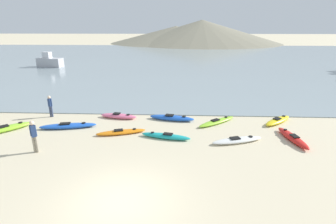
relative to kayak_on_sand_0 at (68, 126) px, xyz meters
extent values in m
plane|color=beige|center=(5.05, -7.23, -0.15)|extent=(400.00, 400.00, 0.00)
cube|color=gray|center=(5.05, 37.82, -0.12)|extent=(160.00, 70.00, 0.06)
cone|color=gray|center=(5.36, 86.66, 2.87)|extent=(48.46, 48.46, 6.05)
cone|color=gray|center=(14.94, 86.34, 3.97)|extent=(57.43, 57.43, 8.24)
ellipsoid|color=blue|center=(0.00, 0.00, 0.00)|extent=(3.66, 1.39, 0.30)
cube|color=black|center=(-0.18, -0.03, 0.17)|extent=(0.71, 0.51, 0.05)
cylinder|color=black|center=(0.97, 0.19, 0.16)|extent=(0.25, 0.25, 0.02)
ellipsoid|color=#8CCC2D|center=(9.78, 1.33, -0.03)|extent=(2.93, 2.58, 0.25)
cube|color=black|center=(9.66, 1.22, 0.12)|extent=(0.67, 0.64, 0.05)
cylinder|color=black|center=(10.48, 1.91, 0.11)|extent=(0.21, 0.21, 0.02)
ellipsoid|color=orange|center=(3.65, -0.79, -0.03)|extent=(3.07, 1.46, 0.24)
cube|color=black|center=(3.50, -0.83, 0.11)|extent=(0.62, 0.48, 0.05)
cylinder|color=black|center=(4.44, -0.55, 0.10)|extent=(0.21, 0.21, 0.02)
ellipsoid|color=red|center=(13.82, -1.26, 0.01)|extent=(1.06, 3.15, 0.33)
cube|color=black|center=(13.84, -1.42, 0.20)|extent=(0.41, 0.60, 0.05)
cylinder|color=black|center=(13.69, -0.42, 0.18)|extent=(0.21, 0.21, 0.02)
ellipsoid|color=white|center=(10.55, -1.68, -0.03)|extent=(3.15, 1.59, 0.26)
cube|color=black|center=(10.41, -1.73, 0.13)|extent=(0.64, 0.52, 0.05)
cylinder|color=black|center=(11.36, -1.41, 0.11)|extent=(0.24, 0.24, 0.02)
ellipsoid|color=#E5668C|center=(2.85, 2.06, 0.00)|extent=(2.76, 1.16, 0.32)
cube|color=black|center=(2.72, 2.08, 0.19)|extent=(0.54, 0.47, 0.05)
cylinder|color=black|center=(3.57, 1.94, 0.18)|extent=(0.25, 0.25, 0.02)
ellipsoid|color=teal|center=(6.43, -1.32, -0.02)|extent=(3.04, 1.21, 0.28)
cube|color=black|center=(6.58, -1.35, 0.15)|extent=(0.59, 0.42, 0.05)
cylinder|color=black|center=(5.63, -1.14, 0.13)|extent=(0.20, 0.20, 0.02)
ellipsoid|color=yellow|center=(13.97, 1.64, 0.00)|extent=(2.55, 2.41, 0.31)
cube|color=black|center=(13.87, 1.55, 0.18)|extent=(0.63, 0.62, 0.05)
cylinder|color=black|center=(14.55, 2.17, 0.17)|extent=(0.24, 0.24, 0.02)
ellipsoid|color=blue|center=(6.68, 1.84, 0.01)|extent=(3.27, 1.33, 0.33)
cube|color=black|center=(6.53, 1.87, 0.20)|extent=(0.64, 0.51, 0.05)
cylinder|color=black|center=(7.54, 1.67, 0.19)|extent=(0.26, 0.26, 0.02)
ellipsoid|color=#8CCC2D|center=(-3.68, -0.65, 0.01)|extent=(2.54, 2.74, 0.34)
cube|color=black|center=(-3.78, -0.76, 0.21)|extent=(0.66, 0.68, 0.05)
cylinder|color=black|center=(-3.14, -0.03, 0.19)|extent=(0.26, 0.26, 0.02)
cylinder|color=gray|center=(-0.36, -3.41, 0.29)|extent=(0.13, 0.13, 0.89)
cylinder|color=gray|center=(-0.21, -3.41, 0.29)|extent=(0.13, 0.13, 0.89)
cube|color=navy|center=(-0.29, -3.41, 1.05)|extent=(0.31, 0.31, 0.63)
cylinder|color=navy|center=(-0.42, -3.41, 1.06)|extent=(0.09, 0.09, 0.60)
cylinder|color=navy|center=(-0.15, -3.41, 1.06)|extent=(0.09, 0.09, 0.60)
sphere|color=beige|center=(-0.29, -3.41, 1.49)|extent=(0.24, 0.24, 0.24)
cylinder|color=#384260|center=(-2.18, 2.12, 0.25)|extent=(0.12, 0.12, 0.80)
cylinder|color=#384260|center=(-2.04, 2.12, 0.25)|extent=(0.12, 0.12, 0.80)
cube|color=navy|center=(-2.11, 2.12, 0.93)|extent=(0.22, 0.25, 0.57)
cylinder|color=navy|center=(-2.23, 2.12, 0.94)|extent=(0.08, 0.08, 0.54)
cylinder|color=navy|center=(-1.99, 2.12, 0.94)|extent=(0.08, 0.08, 0.54)
sphere|color=beige|center=(-2.11, 2.12, 1.33)|extent=(0.22, 0.22, 0.22)
cube|color=#B2B2B7|center=(-13.40, 25.33, 0.59)|extent=(4.05, 2.09, 1.37)
cube|color=silver|center=(-13.78, 25.38, 1.75)|extent=(1.28, 1.09, 0.96)
camera|label=1|loc=(7.25, -15.53, 6.22)|focal=28.00mm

